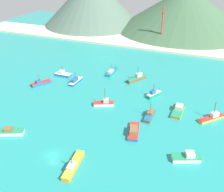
{
  "coord_description": "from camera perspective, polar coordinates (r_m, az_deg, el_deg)",
  "views": [
    {
      "loc": [
        36.3,
        -45.33,
        48.42
      ],
      "look_at": [
        3.34,
        33.88,
        2.23
      ],
      "focal_mm": 42.58,
      "sensor_mm": 36.0,
      "label": 1
    }
  ],
  "objects": [
    {
      "name": "hill_central",
      "position": [
        196.55,
        15.3,
        17.53
      ],
      "size": [
        95.86,
        95.86,
        29.7
      ],
      "color": "#3D6042",
      "rests_on": "ground"
    },
    {
      "name": "fishing_boat_7",
      "position": [
        81.53,
        4.69,
        -7.48
      ],
      "size": [
        5.17,
        9.78,
        2.43
      ],
      "color": "#1E5BA8",
      "rests_on": "ground"
    },
    {
      "name": "fishing_boat_8",
      "position": [
        89.66,
        8.13,
        -4.07
      ],
      "size": [
        2.23,
        7.82,
        6.26
      ],
      "color": "brown",
      "rests_on": "ground"
    },
    {
      "name": "fishing_boat_11",
      "position": [
        93.74,
        20.69,
        -4.3
      ],
      "size": [
        8.23,
        8.79,
        6.4
      ],
      "color": "gold",
      "rests_on": "ground"
    },
    {
      "name": "fishing_boat_12",
      "position": [
        102.51,
        8.96,
        0.38
      ],
      "size": [
        4.72,
        6.89,
        5.61
      ],
      "color": "#198466",
      "rests_on": "ground"
    },
    {
      "name": "fishing_boat_6",
      "position": [
        113.54,
        -7.86,
        3.26
      ],
      "size": [
        2.42,
        8.76,
        5.14
      ],
      "color": "#14478C",
      "rests_on": "ground"
    },
    {
      "name": "ground",
      "position": [
        96.75,
        -2.71,
        -1.94
      ],
      "size": [
        260.0,
        280.0,
        0.5
      ],
      "color": "teal"
    },
    {
      "name": "hill_west",
      "position": [
        206.5,
        -4.34,
        19.71
      ],
      "size": [
        73.49,
        73.49,
        35.72
      ],
      "color": "#4C6656",
      "rests_on": "ground"
    },
    {
      "name": "fishing_boat_3",
      "position": [
        86.6,
        -20.8,
        -7.16
      ],
      "size": [
        7.73,
        5.57,
        2.3
      ],
      "color": "silver",
      "rests_on": "ground"
    },
    {
      "name": "fishing_boat_4",
      "position": [
        74.63,
        15.72,
        -12.57
      ],
      "size": [
        8.08,
        5.64,
        2.54
      ],
      "color": "silver",
      "rests_on": "ground"
    },
    {
      "name": "fishing_boat_9",
      "position": [
        95.62,
        -1.71,
        -1.53
      ],
      "size": [
        7.58,
        5.34,
        6.83
      ],
      "color": "silver",
      "rests_on": "ground"
    },
    {
      "name": "fishing_boat_14",
      "position": [
        121.11,
        -10.46,
        4.66
      ],
      "size": [
        7.12,
        3.31,
        4.7
      ],
      "color": "#1E5BA8",
      "rests_on": "ground"
    },
    {
      "name": "fishing_boat_5",
      "position": [
        94.59,
        14.06,
        -2.94
      ],
      "size": [
        3.43,
        10.17,
        2.16
      ],
      "color": "orange",
      "rests_on": "ground"
    },
    {
      "name": "fishing_boat_0",
      "position": [
        115.05,
        5.38,
        3.85
      ],
      "size": [
        6.62,
        9.8,
        6.44
      ],
      "color": "brown",
      "rests_on": "ground"
    },
    {
      "name": "fishing_boat_10",
      "position": [
        121.45,
        -0.08,
        5.19
      ],
      "size": [
        2.27,
        9.86,
        5.06
      ],
      "color": "#198466",
      "rests_on": "ground"
    },
    {
      "name": "beach_strip",
      "position": [
        163.14,
        8.89,
        10.92
      ],
      "size": [
        247.0,
        22.5,
        1.2
      ],
      "primitive_type": "cube",
      "color": "beige",
      "rests_on": "ground"
    },
    {
      "name": "fishing_boat_13",
      "position": [
        70.52,
        -8.33,
        -14.55
      ],
      "size": [
        3.48,
        10.86,
        4.56
      ],
      "color": "orange",
      "rests_on": "ground"
    },
    {
      "name": "fishing_boat_1",
      "position": [
        114.89,
        -15.05,
        2.74
      ],
      "size": [
        6.59,
        8.44,
        4.62
      ],
      "color": "#1E5BA8",
      "rests_on": "ground"
    },
    {
      "name": "radio_tower",
      "position": [
        162.51,
        10.69,
        14.67
      ],
      "size": [
        2.24,
        1.79,
        22.43
      ],
      "color": "#B7332D",
      "rests_on": "ground"
    }
  ]
}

